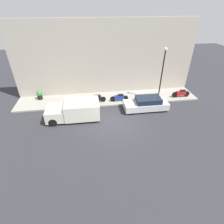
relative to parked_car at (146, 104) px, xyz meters
The scene contains 10 objects.
ground_plane 3.97m from the parked_car, 121.71° to the left, with size 60.00×60.00×0.00m, color #2D2D33.
sidewalk 4.23m from the parked_car, 52.72° to the left, with size 2.96×18.77×0.15m.
building_facade 6.22m from the parked_car, 38.67° to the left, with size 0.30×18.77×7.65m.
parked_car is the anchor object (origin of this frame).
delivery_van 6.75m from the parked_car, 95.09° to the left, with size 2.07×4.55×1.62m.
motorcycle_red 4.70m from the parked_car, 68.55° to the right, with size 0.30×1.94×0.81m.
motorcycle_black 5.03m from the parked_car, 68.66° to the left, with size 0.30×2.02×0.78m.
motorcycle_blue 2.89m from the parked_car, 53.03° to the left, with size 0.30×1.88×0.76m.
streetlamp 3.56m from the parked_car, 50.08° to the right, with size 0.30×0.30×5.27m.
potted_plant 10.97m from the parked_car, 72.51° to the left, with size 0.56×0.56×0.91m.
Camera 1 is at (-11.80, 1.89, 8.91)m, focal length 28.00 mm.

